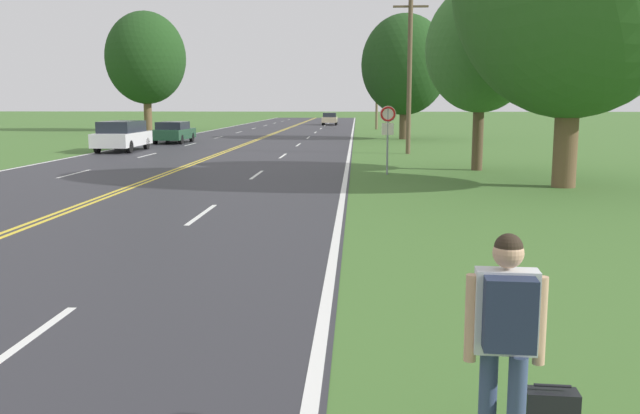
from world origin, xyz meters
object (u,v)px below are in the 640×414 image
Objects in this scene: tree_left_verge at (405,65)px; tree_behind_sign at (146,58)px; car_dark_green_sedan_approaching at (174,132)px; car_champagne_sedan_mid_near at (330,118)px; car_white_van_nearest at (122,135)px; traffic_sign at (388,123)px; hitchhiker_person at (506,325)px; tree_mid_treeline at (481,49)px.

tree_left_verge is 0.81× the size of tree_behind_sign.
car_dark_green_sedan_approaching is 0.93× the size of car_champagne_sedan_mid_near.
tree_left_verge is at bearing -30.36° from tree_behind_sign.
car_white_van_nearest is 45.82m from car_champagne_sedan_mid_near.
tree_behind_sign reaches higher than car_white_van_nearest.
tree_behind_sign is (-23.26, 13.63, 1.42)m from tree_left_verge.
tree_behind_sign is 25.07m from car_champagne_sedan_mid_near.
car_champagne_sedan_mid_near is (-4.41, 56.31, -1.16)m from traffic_sign.
tree_left_verge is at bearing 0.92° from hitchhiker_person.
tree_left_verge reaches higher than car_white_van_nearest.
hitchhiker_person is at bearing -160.76° from car_dark_green_sedan_approaching.
tree_behind_sign reaches higher than tree_mid_treeline.
car_champagne_sedan_mid_near is (8.88, 37.14, 0.03)m from car_dark_green_sedan_approaching.
car_dark_green_sedan_approaching is at bearing 134.45° from tree_mid_treeline.
car_white_van_nearest is (-14.04, 31.99, -0.18)m from hitchhiker_person.
tree_left_verge is at bearing 93.41° from tree_mid_treeline.
car_dark_green_sedan_approaching is at bearing -159.89° from tree_left_verge.
car_white_van_nearest is 1.02× the size of car_champagne_sedan_mid_near.
traffic_sign is 0.52× the size of car_white_van_nearest.
tree_left_verge reaches higher than car_champagne_sedan_mid_near.
car_dark_green_sedan_approaching is (-13.29, 19.16, -1.19)m from traffic_sign.
tree_mid_treeline is at bearing -119.36° from car_white_van_nearest.
car_champagne_sedan_mid_near is at bearing 94.48° from traffic_sign.
traffic_sign is at bearing -95.23° from tree_left_verge.
tree_mid_treeline is at bearing 8.51° from car_champagne_sedan_mid_near.
tree_left_verge is 1.25× the size of tree_mid_treeline.
hitchhiker_person is 41.80m from car_dark_green_sedan_approaching.
tree_behind_sign reaches higher than tree_left_verge.
traffic_sign is 4.97m from tree_mid_treeline.
traffic_sign is 0.57× the size of car_dark_green_sedan_approaching.
hitchhiker_person is 0.68× the size of traffic_sign.
car_white_van_nearest is (-16.35, -13.35, -4.48)m from tree_left_verge.
hitchhiker_person is at bearing -90.10° from traffic_sign.
tree_behind_sign reaches higher than hitchhiker_person.
hitchhiker_person is 0.35× the size of car_white_van_nearest.
tree_left_verge is at bearing -51.65° from car_white_van_nearest.
car_champagne_sedan_mid_near is (9.66, 44.79, -0.12)m from car_white_van_nearest.
car_white_van_nearest is at bearing 27.53° from hitchhiker_person.
traffic_sign is 23.35m from car_dark_green_sedan_approaching.
car_champagne_sedan_mid_near reaches higher than car_dark_green_sedan_approaching.
tree_mid_treeline is at bearing -86.59° from tree_left_verge.
hitchhiker_person is 45.61m from tree_left_verge.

